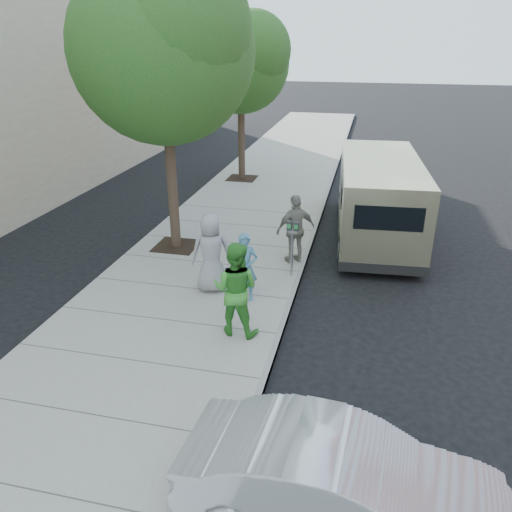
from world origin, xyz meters
name	(u,v)px	position (x,y,z in m)	size (l,w,h in m)	color
ground	(231,298)	(0.00, 0.00, 0.00)	(120.00, 120.00, 0.00)	black
sidewalk	(191,291)	(-1.00, 0.00, 0.07)	(5.00, 60.00, 0.15)	gray
curb_face	(291,302)	(1.44, 0.00, 0.07)	(0.12, 60.00, 0.16)	gray
tree_near	(164,43)	(-2.25, 2.40, 5.55)	(4.62, 4.60, 7.53)	black
tree_far	(242,59)	(-2.25, 10.00, 4.88)	(3.92, 3.80, 6.49)	black
parking_meter	(293,237)	(1.25, 1.26, 1.19)	(0.30, 0.12, 1.44)	gray
van	(378,197)	(3.28, 4.76, 1.29)	(2.64, 6.68, 2.43)	beige
sedan	(342,485)	(2.96, -5.46, 0.67)	(1.43, 4.10, 1.35)	silver
person_officer	(245,267)	(0.41, -0.21, 0.95)	(0.59, 0.38, 1.61)	teal
person_green_shirt	(235,289)	(0.57, -1.60, 1.13)	(0.96, 0.74, 1.97)	green
person_gray_shirt	(211,252)	(-0.46, 0.07, 1.11)	(0.94, 0.61, 1.92)	gray
person_striped_polo	(296,229)	(1.20, 2.10, 1.08)	(1.09, 0.45, 1.86)	gray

